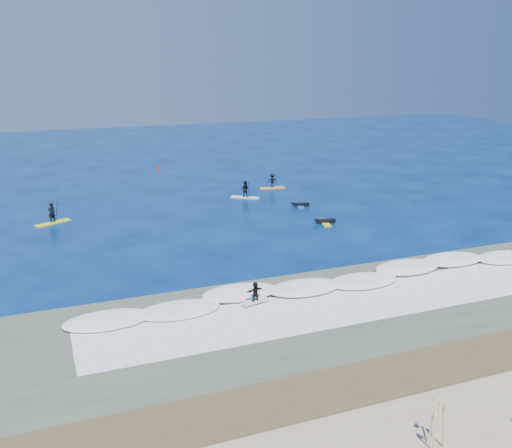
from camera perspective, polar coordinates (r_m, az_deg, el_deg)
name	(u,v)px	position (r m, az deg, el deg)	size (l,w,h in m)	color
ground	(282,238)	(45.68, 2.62, -1.41)	(160.00, 160.00, 0.00)	#03173F
wet_sand_strip	(469,370)	(29.00, 20.54, -13.55)	(90.00, 5.00, 0.08)	#483921
shallow_water	(379,307)	(34.21, 12.22, -8.08)	(90.00, 13.00, 0.01)	#374C3C
breaking_wave	(345,282)	(37.31, 8.86, -5.79)	(40.00, 6.00, 0.30)	white
whitewater	(370,300)	(34.97, 11.32, -7.48)	(34.00, 5.00, 0.02)	silver
sup_paddler_left	(52,216)	(52.49, -19.73, 0.76)	(3.11, 2.14, 2.18)	yellow
sup_paddler_center	(245,191)	(58.47, -1.10, 3.36)	(2.78, 2.30, 2.04)	white
sup_paddler_right	(272,182)	(62.77, 1.63, 4.26)	(2.83, 0.99, 1.94)	yellow
prone_paddler_near	(325,221)	(49.95, 6.90, 0.25)	(1.87, 2.44, 0.49)	yellow
prone_paddler_far	(300,205)	(55.36, 4.45, 1.92)	(1.75, 2.30, 0.47)	#1650AA
wave_surfer	(255,293)	(33.45, -0.07, -6.92)	(1.78, 0.85, 1.25)	silver
marker_buoy	(158,168)	(73.96, -9.73, 5.52)	(0.28, 0.28, 0.66)	red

